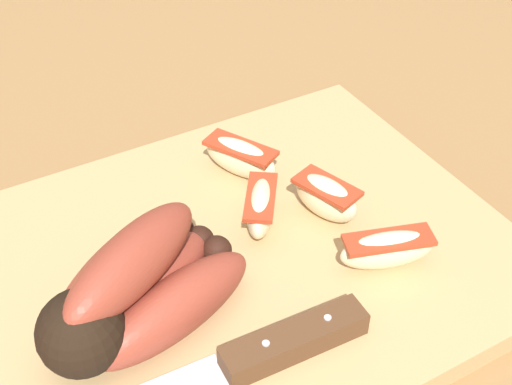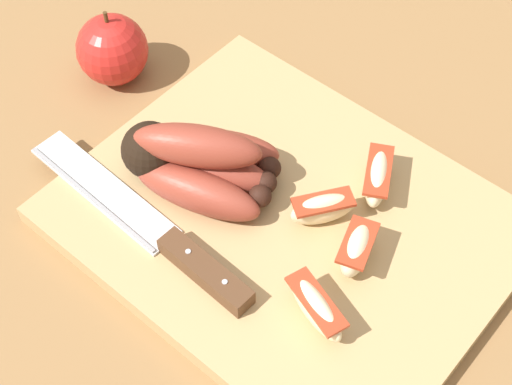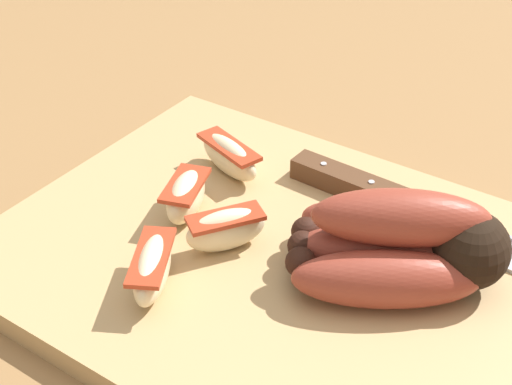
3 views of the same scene
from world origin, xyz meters
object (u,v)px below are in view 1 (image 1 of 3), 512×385
at_px(apple_wedge_near, 387,249).
at_px(banana_bunch, 134,290).
at_px(apple_wedge_extra, 241,157).
at_px(chefs_knife, 229,371).
at_px(apple_wedge_far, 261,207).
at_px(apple_wedge_middle, 326,197).

bearing_deg(apple_wedge_near, banana_bunch, -13.65).
bearing_deg(apple_wedge_extra, apple_wedge_near, 105.51).
xyz_separation_m(chefs_knife, apple_wedge_far, (-0.09, -0.11, 0.01)).
bearing_deg(banana_bunch, apple_wedge_extra, -142.57).
bearing_deg(banana_bunch, chefs_knife, 113.76).
height_order(banana_bunch, apple_wedge_far, banana_bunch).
bearing_deg(banana_bunch, apple_wedge_far, -161.01).
distance_m(banana_bunch, apple_wedge_extra, 0.17).
bearing_deg(apple_wedge_far, apple_wedge_extra, -104.79).
distance_m(apple_wedge_middle, apple_wedge_far, 0.05).
bearing_deg(apple_wedge_far, chefs_knife, 52.39).
bearing_deg(apple_wedge_far, apple_wedge_near, 124.36).
distance_m(apple_wedge_far, apple_wedge_extra, 0.06).
bearing_deg(apple_wedge_extra, chefs_knife, 59.48).
bearing_deg(chefs_knife, apple_wedge_middle, -144.60).
xyz_separation_m(banana_bunch, apple_wedge_far, (-0.12, -0.04, -0.01)).
height_order(banana_bunch, apple_wedge_extra, banana_bunch).
bearing_deg(apple_wedge_near, apple_wedge_far, -55.64).
distance_m(banana_bunch, chefs_knife, 0.08).
bearing_deg(apple_wedge_middle, apple_wedge_extra, -67.10).
xyz_separation_m(apple_wedge_near, apple_wedge_far, (0.06, -0.08, 0.00)).
height_order(apple_wedge_middle, apple_wedge_far, apple_wedge_middle).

